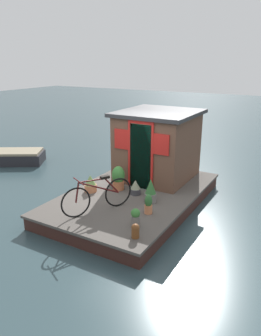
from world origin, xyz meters
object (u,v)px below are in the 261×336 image
at_px(houseboat_cabin, 158,145).
at_px(mooring_bollard, 135,230).
at_px(bicycle, 98,196).
at_px(potted_plant_fern, 135,217).
at_px(potted_plant_sage, 148,204).
at_px(potted_plant_geranium, 90,184).
at_px(potted_plant_basil, 135,187).
at_px(potted_plant_ivy, 151,191).
at_px(potted_plant_succulent, 118,178).

bearing_deg(houseboat_cabin, mooring_bollard, -160.88).
xyz_separation_m(bicycle, potted_plant_fern, (-0.15, -1.04, -0.19)).
height_order(potted_plant_sage, potted_plant_geranium, potted_plant_sage).
bearing_deg(potted_plant_basil, potted_plant_ivy, -113.37).
height_order(houseboat_cabin, potted_plant_basil, houseboat_cabin).
xyz_separation_m(houseboat_cabin, potted_plant_sage, (-2.22, -0.87, -0.74)).
relative_size(bicycle, potted_plant_basil, 4.13).
distance_m(bicycle, potted_plant_geranium, 1.21).
bearing_deg(houseboat_cabin, potted_plant_ivy, -159.01).
bearing_deg(mooring_bollard, bicycle, 65.83).
bearing_deg(potted_plant_sage, houseboat_cabin, 21.41).
relative_size(houseboat_cabin, potted_plant_basil, 5.78).
relative_size(potted_plant_sage, potted_plant_geranium, 1.01).
distance_m(potted_plant_ivy, potted_plant_fern, 1.22).
bearing_deg(potted_plant_succulent, houseboat_cabin, -18.14).
height_order(bicycle, potted_plant_succulent, bicycle).
xyz_separation_m(bicycle, potted_plant_basil, (1.27, -0.23, -0.20)).
bearing_deg(potted_plant_succulent, potted_plant_ivy, -105.11).
height_order(potted_plant_succulent, potted_plant_geranium, potted_plant_succulent).
bearing_deg(potted_plant_succulent, potted_plant_geranium, 131.76).
bearing_deg(potted_plant_succulent, potted_plant_sage, -123.04).
relative_size(potted_plant_sage, potted_plant_fern, 1.20).
relative_size(potted_plant_succulent, potted_plant_ivy, 1.09).
bearing_deg(potted_plant_sage, potted_plant_basil, 44.22).
bearing_deg(houseboat_cabin, potted_plant_succulent, 161.86).
bearing_deg(potted_plant_basil, potted_plant_fern, -150.54).
height_order(potted_plant_succulent, mooring_bollard, potted_plant_succulent).
xyz_separation_m(potted_plant_sage, potted_plant_basil, (0.80, 0.78, -0.04)).
bearing_deg(bicycle, potted_plant_geranium, 44.95).
height_order(bicycle, potted_plant_ivy, bicycle).
bearing_deg(potted_plant_sage, potted_plant_succulent, 56.96).
bearing_deg(mooring_bollard, potted_plant_fern, 29.23).
xyz_separation_m(potted_plant_ivy, mooring_bollard, (-1.61, -0.50, -0.12)).
relative_size(bicycle, potted_plant_geranium, 3.52).
distance_m(potted_plant_geranium, mooring_bollard, 2.55).
relative_size(houseboat_cabin, mooring_bollard, 7.54).
bearing_deg(potted_plant_fern, potted_plant_basil, 29.46).
relative_size(potted_plant_sage, potted_plant_basil, 1.19).
xyz_separation_m(potted_plant_ivy, potted_plant_fern, (-1.19, -0.26, -0.09)).
bearing_deg(mooring_bollard, potted_plant_succulent, 39.71).
bearing_deg(potted_plant_ivy, potted_plant_basil, 66.63).
bearing_deg(potted_plant_basil, houseboat_cabin, 3.74).
distance_m(bicycle, mooring_bollard, 1.41).
distance_m(potted_plant_sage, potted_plant_ivy, 0.61).
xyz_separation_m(potted_plant_succulent, potted_plant_ivy, (-0.29, -1.08, -0.04)).
bearing_deg(bicycle, mooring_bollard, -114.17).
xyz_separation_m(potted_plant_ivy, potted_plant_geranium, (-0.19, 1.62, -0.07)).
xyz_separation_m(bicycle, potted_plant_geranium, (0.85, 0.85, -0.17)).
relative_size(potted_plant_fern, mooring_bollard, 1.29).
bearing_deg(potted_plant_succulent, potted_plant_fern, -137.78).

